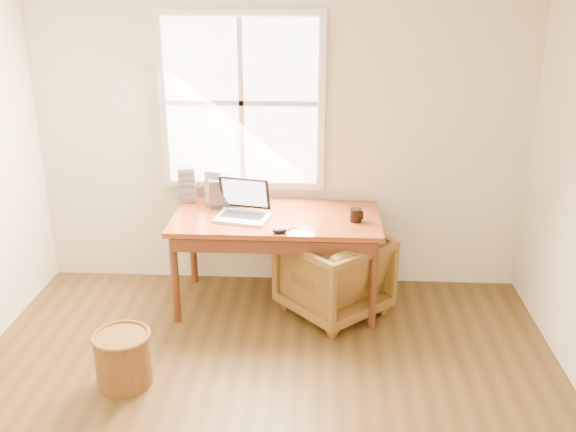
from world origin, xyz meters
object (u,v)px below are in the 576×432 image
object	(u,v)px
desk	(276,219)
coffee_mug	(356,215)
laptop	(242,203)
wicker_stool	(123,360)
cd_stack_a	(217,187)
armchair	(334,274)

from	to	relation	value
desk	coffee_mug	bearing A→B (deg)	-7.30
desk	laptop	world-z (taller)	laptop
wicker_stool	laptop	xyz separation A→B (m)	(0.65, 1.07, 0.71)
desk	coffee_mug	size ratio (longest dim) A/B	15.93
cd_stack_a	armchair	bearing A→B (deg)	-21.83
coffee_mug	cd_stack_a	world-z (taller)	cd_stack_a
wicker_stool	coffee_mug	distance (m)	1.96
wicker_stool	coffee_mug	size ratio (longest dim) A/B	3.51
wicker_stool	cd_stack_a	size ratio (longest dim) A/B	1.21
desk	armchair	distance (m)	0.62
laptop	coffee_mug	distance (m)	0.86
laptop	armchair	bearing A→B (deg)	8.86
desk	wicker_stool	distance (m)	1.57
laptop	cd_stack_a	world-z (taller)	cd_stack_a
armchair	wicker_stool	xyz separation A→B (m)	(-1.36, -1.03, -0.15)
desk	coffee_mug	distance (m)	0.61
wicker_stool	laptop	world-z (taller)	laptop
armchair	coffee_mug	xyz separation A→B (m)	(0.16, 0.04, 0.48)
armchair	wicker_stool	world-z (taller)	armchair
laptop	cd_stack_a	size ratio (longest dim) A/B	1.30
desk	armchair	size ratio (longest dim) A/B	2.25
wicker_stool	armchair	bearing A→B (deg)	37.17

